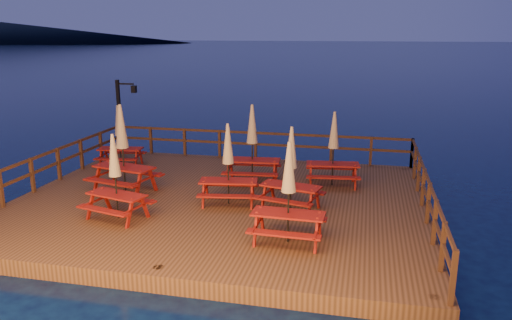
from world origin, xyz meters
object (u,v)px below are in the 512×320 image
object	(u,v)px
lamp_post	(123,110)
picnic_table_1	(289,191)
picnic_table_2	(115,175)
picnic_table_0	(228,163)

from	to	relation	value
lamp_post	picnic_table_1	xyz separation A→B (m)	(7.88, -7.25, -0.52)
lamp_post	picnic_table_1	world-z (taller)	lamp_post
lamp_post	picnic_table_2	size ratio (longest dim) A/B	1.30
lamp_post	picnic_table_2	bearing A→B (deg)	-64.64
picnic_table_1	picnic_table_2	size ratio (longest dim) A/B	1.06
lamp_post	picnic_table_0	size ratio (longest dim) A/B	1.27
picnic_table_0	picnic_table_2	size ratio (longest dim) A/B	1.02
picnic_table_0	picnic_table_1	world-z (taller)	picnic_table_1
lamp_post	picnic_table_1	distance (m)	10.72
picnic_table_2	picnic_table_0	bearing A→B (deg)	48.99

